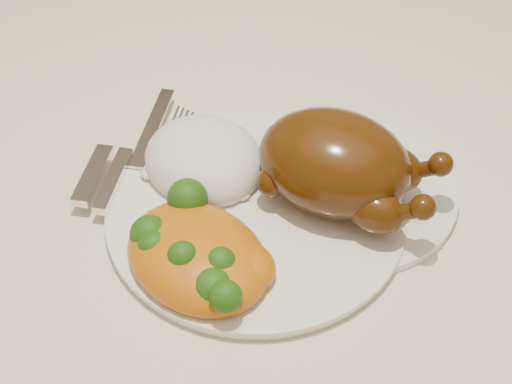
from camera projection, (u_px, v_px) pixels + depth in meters
The scene contains 8 objects.
dining_table at pixel (233, 222), 0.79m from camera, with size 1.60×0.90×0.76m.
tablecloth at pixel (231, 174), 0.74m from camera, with size 1.73×1.03×0.18m.
dinner_plate at pixel (256, 212), 0.65m from camera, with size 0.27×0.27×0.01m, color white.
side_plate at pixel (348, 189), 0.67m from camera, with size 0.20×0.20×0.01m, color white.
roast_chicken at pixel (338, 164), 0.62m from camera, with size 0.18×0.12×0.09m.
rice_mound at pixel (204, 160), 0.67m from camera, with size 0.14×0.13×0.06m.
mac_and_cheese at pixel (199, 254), 0.59m from camera, with size 0.15×0.13×0.05m.
cutlery at pixel (122, 161), 0.68m from camera, with size 0.08×0.18×0.01m.
Camera 1 is at (0.32, -0.43, 1.25)m, focal length 50.00 mm.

